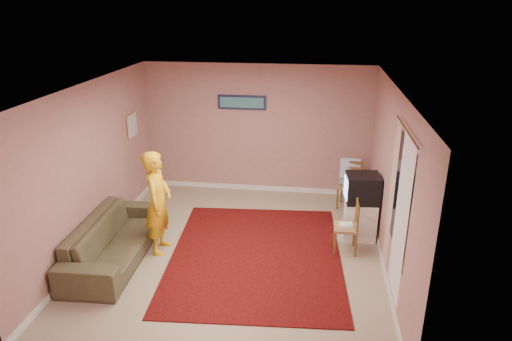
# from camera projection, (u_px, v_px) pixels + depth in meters

# --- Properties ---
(ground) EXTENTS (5.00, 5.00, 0.00)m
(ground) POSITION_uv_depth(u_px,v_px,m) (237.00, 251.00, 7.22)
(ground) COLOR tan
(ground) RESTS_ON ground
(wall_back) EXTENTS (4.50, 0.02, 2.60)m
(wall_back) POSITION_uv_depth(u_px,v_px,m) (257.00, 130.00, 9.08)
(wall_back) COLOR tan
(wall_back) RESTS_ON ground
(wall_front) EXTENTS (4.50, 0.02, 2.60)m
(wall_front) POSITION_uv_depth(u_px,v_px,m) (190.00, 267.00, 4.45)
(wall_front) COLOR tan
(wall_front) RESTS_ON ground
(wall_left) EXTENTS (0.02, 5.00, 2.60)m
(wall_left) POSITION_uv_depth(u_px,v_px,m) (92.00, 168.00, 7.04)
(wall_left) COLOR tan
(wall_left) RESTS_ON ground
(wall_right) EXTENTS (0.02, 5.00, 2.60)m
(wall_right) POSITION_uv_depth(u_px,v_px,m) (391.00, 183.00, 6.48)
(wall_right) COLOR tan
(wall_right) RESTS_ON ground
(ceiling) EXTENTS (4.50, 5.00, 0.02)m
(ceiling) POSITION_uv_depth(u_px,v_px,m) (234.00, 87.00, 6.30)
(ceiling) COLOR white
(ceiling) RESTS_ON wall_back
(baseboard_back) EXTENTS (4.50, 0.02, 0.10)m
(baseboard_back) POSITION_uv_depth(u_px,v_px,m) (257.00, 188.00, 9.51)
(baseboard_back) COLOR silver
(baseboard_back) RESTS_ON ground
(baseboard_left) EXTENTS (0.02, 5.00, 0.10)m
(baseboard_left) POSITION_uv_depth(u_px,v_px,m) (102.00, 239.00, 7.49)
(baseboard_left) COLOR silver
(baseboard_left) RESTS_ON ground
(baseboard_right) EXTENTS (0.02, 5.00, 0.10)m
(baseboard_right) POSITION_uv_depth(u_px,v_px,m) (382.00, 259.00, 6.93)
(baseboard_right) COLOR silver
(baseboard_right) RESTS_ON ground
(window) EXTENTS (0.01, 1.10, 1.50)m
(window) POSITION_uv_depth(u_px,v_px,m) (402.00, 199.00, 5.59)
(window) COLOR black
(window) RESTS_ON wall_right
(curtain_sheer) EXTENTS (0.01, 0.75, 2.10)m
(curtain_sheer) POSITION_uv_depth(u_px,v_px,m) (401.00, 219.00, 5.53)
(curtain_sheer) COLOR white
(curtain_sheer) RESTS_ON wall_right
(curtain_floral) EXTENTS (0.01, 0.35, 2.10)m
(curtain_floral) POSITION_uv_depth(u_px,v_px,m) (391.00, 196.00, 6.18)
(curtain_floral) COLOR silver
(curtain_floral) RESTS_ON wall_right
(curtain_rod) EXTENTS (0.02, 1.40, 0.02)m
(curtain_rod) POSITION_uv_depth(u_px,v_px,m) (407.00, 130.00, 5.29)
(curtain_rod) COLOR brown
(curtain_rod) RESTS_ON wall_right
(picture_back) EXTENTS (0.95, 0.04, 0.28)m
(picture_back) POSITION_uv_depth(u_px,v_px,m) (242.00, 102.00, 8.89)
(picture_back) COLOR #161B3D
(picture_back) RESTS_ON wall_back
(picture_left) EXTENTS (0.04, 0.38, 0.42)m
(picture_left) POSITION_uv_depth(u_px,v_px,m) (132.00, 125.00, 8.43)
(picture_left) COLOR beige
(picture_left) RESTS_ON wall_left
(area_rug) EXTENTS (2.82, 3.43, 0.02)m
(area_rug) POSITION_uv_depth(u_px,v_px,m) (256.00, 255.00, 7.10)
(area_rug) COLOR black
(area_rug) RESTS_ON ground
(tv_cabinet) EXTENTS (0.51, 0.47, 0.65)m
(tv_cabinet) POSITION_uv_depth(u_px,v_px,m) (360.00, 219.00, 7.55)
(tv_cabinet) COLOR white
(tv_cabinet) RESTS_ON ground
(crt_tv) EXTENTS (0.57, 0.51, 0.46)m
(crt_tv) POSITION_uv_depth(u_px,v_px,m) (362.00, 188.00, 7.36)
(crt_tv) COLOR black
(crt_tv) RESTS_ON tv_cabinet
(chair_a) EXTENTS (0.50, 0.48, 0.49)m
(chair_a) POSITION_uv_depth(u_px,v_px,m) (350.00, 181.00, 8.54)
(chair_a) COLOR #A17B4E
(chair_a) RESTS_ON ground
(dvd_player) EXTENTS (0.41, 0.32, 0.06)m
(dvd_player) POSITION_uv_depth(u_px,v_px,m) (350.00, 184.00, 8.56)
(dvd_player) COLOR #A3A3A7
(dvd_player) RESTS_ON chair_a
(blue_throw) EXTENTS (0.37, 0.05, 0.39)m
(blue_throw) POSITION_uv_depth(u_px,v_px,m) (350.00, 168.00, 8.66)
(blue_throw) COLOR #9ABDFC
(blue_throw) RESTS_ON chair_a
(chair_b) EXTENTS (0.37, 0.39, 0.46)m
(chair_b) POSITION_uv_depth(u_px,v_px,m) (346.00, 221.00, 7.06)
(chair_b) COLOR #A17B4E
(chair_b) RESTS_ON ground
(game_console) EXTENTS (0.22, 0.18, 0.04)m
(game_console) POSITION_uv_depth(u_px,v_px,m) (346.00, 225.00, 7.08)
(game_console) COLOR white
(game_console) RESTS_ON chair_b
(sofa) EXTENTS (0.96, 2.28, 0.66)m
(sofa) POSITION_uv_depth(u_px,v_px,m) (114.00, 239.00, 6.92)
(sofa) COLOR #4D4B2E
(sofa) RESTS_ON ground
(person) EXTENTS (0.42, 0.62, 1.65)m
(person) POSITION_uv_depth(u_px,v_px,m) (158.00, 202.00, 6.98)
(person) COLOR #ECAE16
(person) RESTS_ON ground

